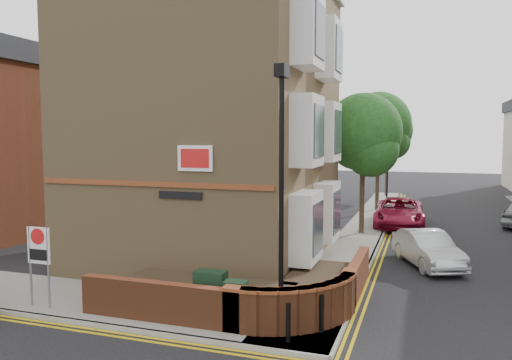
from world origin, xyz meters
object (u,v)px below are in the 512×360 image
Objects in this scene: utility_cabinet_large at (211,294)px; zone_sign at (39,252)px; silver_car_near at (428,249)px; lamppost at (281,196)px.

utility_cabinet_large is 0.55× the size of zone_sign.
utility_cabinet_large is 0.31× the size of silver_car_near.
utility_cabinet_large is 9.26m from silver_car_near.
zone_sign is (-4.70, -0.80, 0.92)m from utility_cabinet_large.
zone_sign is at bearing -162.97° from silver_car_near.
lamppost reaches higher than utility_cabinet_large.
lamppost is at bearing 6.07° from zone_sign.
lamppost is at bearing -136.83° from silver_car_near.
utility_cabinet_large is (-1.90, 0.10, -2.62)m from lamppost.
utility_cabinet_large is at bearing 9.69° from zone_sign.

